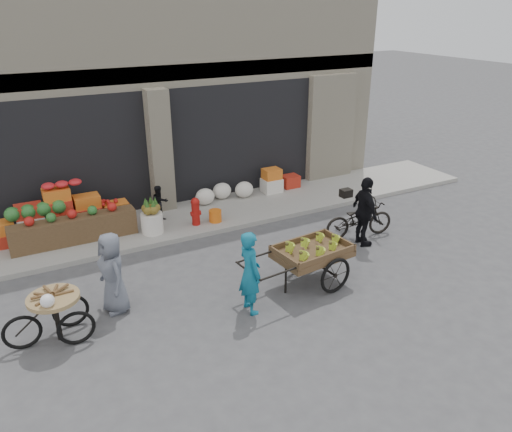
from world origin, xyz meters
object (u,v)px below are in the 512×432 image
bicycle (359,219)px  cyclist (365,212)px  pineapple_bin (152,223)px  orange_bucket (215,216)px  vendor_woman (250,272)px  fire_hydrant (196,210)px  banana_cart (310,250)px  tricycle_cart (55,310)px  vendor_grey (113,273)px  seated_person (160,203)px

bicycle → cyclist: size_ratio=1.04×
pineapple_bin → orange_bucket: bearing=-3.6°
pineapple_bin → vendor_woman: 3.95m
bicycle → cyclist: (-0.20, -0.40, 0.38)m
pineapple_bin → orange_bucket: (1.60, -0.10, -0.10)m
fire_hydrant → banana_cart: banana_cart is taller
pineapple_bin → vendor_woman: size_ratio=0.33×
bicycle → cyclist: 0.58m
vendor_woman → bicycle: size_ratio=0.93×
orange_bucket → tricycle_cart: bearing=-144.2°
vendor_woman → tricycle_cart: 3.33m
cyclist → tricycle_cart: bearing=104.1°
tricycle_cart → cyclist: bearing=4.0°
banana_cart → vendor_grey: vendor_grey is taller
vendor_woman → tricycle_cart: size_ratio=1.12×
bicycle → cyclist: cyclist is taller
pineapple_bin → vendor_woman: bearing=-80.7°
banana_cart → tricycle_cart: (-4.70, 0.49, -0.19)m
orange_bucket → seated_person: size_ratio=0.34×
vendor_grey → cyclist: bearing=81.4°
banana_cart → pineapple_bin: bearing=114.2°
pineapple_bin → seated_person: size_ratio=0.56×
vendor_woman → bicycle: bearing=-68.2°
tricycle_cart → pineapple_bin: bearing=50.7°
banana_cart → bicycle: (2.30, 1.31, -0.31)m
banana_cart → bicycle: 2.66m
seated_person → bicycle: size_ratio=0.54×
pineapple_bin → cyclist: cyclist is taller
vendor_grey → cyclist: cyclist is taller
bicycle → vendor_grey: bearing=104.4°
fire_hydrant → seated_person: (-0.70, 0.65, 0.08)m
tricycle_cart → bicycle: size_ratio=0.83×
vendor_grey → cyclist: (5.73, -0.00, 0.06)m
seated_person → vendor_grey: size_ratio=0.60×
seated_person → cyclist: size_ratio=0.56×
pineapple_bin → banana_cart: 4.20m
banana_cart → vendor_woman: vendor_woman is taller
bicycle → pineapple_bin: bearing=73.0°
pineapple_bin → tricycle_cart: 4.07m
tricycle_cart → vendor_woman: bearing=-12.6°
fire_hydrant → vendor_woman: (-0.47, -3.82, 0.29)m
pineapple_bin → vendor_grey: bearing=-119.6°
pineapple_bin → vendor_woman: vendor_woman is taller
pineapple_bin → banana_cart: (2.10, -3.61, 0.39)m
fire_hydrant → vendor_grey: vendor_grey is taller
seated_person → vendor_grey: vendor_grey is taller
tricycle_cart → vendor_grey: 1.17m
orange_bucket → vendor_woman: size_ratio=0.20×
orange_bucket → vendor_woman: bearing=-104.4°
orange_bucket → seated_person: bearing=149.7°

